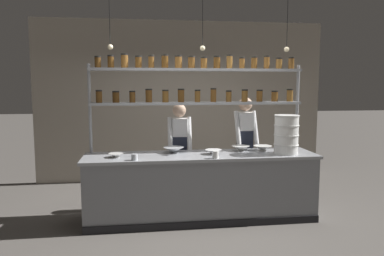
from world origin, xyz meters
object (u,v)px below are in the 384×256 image
object	(u,v)px
spice_shelf_unit	(197,87)
serving_cup_front	(134,157)
prep_bowl_center_front	(263,148)
serving_cup_by_board	(216,155)
chef_center	(245,142)
chef_left	(179,149)
prep_bowl_center_back	(174,150)
container_stack	(286,134)
prep_bowl_near_left	(241,148)
prep_bowl_near_right	(116,155)
prep_bowl_far_left	(213,152)

from	to	relation	value
spice_shelf_unit	serving_cup_front	xyz separation A→B (m)	(-0.90, -0.62, -0.88)
prep_bowl_center_front	serving_cup_by_board	bearing A→B (deg)	-149.52
spice_shelf_unit	prep_bowl_center_front	distance (m)	1.30
chef_center	chef_left	bearing A→B (deg)	-177.38
prep_bowl_center_back	serving_cup_front	distance (m)	0.71
container_stack	prep_bowl_near_left	distance (m)	0.69
chef_center	prep_bowl_near_left	xyz separation A→B (m)	(-0.20, -0.48, -0.01)
spice_shelf_unit	serving_cup_by_board	size ratio (longest dim) A/B	31.64
prep_bowl_center_front	serving_cup_by_board	distance (m)	0.92
chef_left	prep_bowl_near_right	world-z (taller)	chef_left
container_stack	prep_bowl_near_left	size ratio (longest dim) A/B	2.04
chef_center	prep_bowl_near_left	world-z (taller)	chef_center
prep_bowl_near_right	serving_cup_by_board	world-z (taller)	serving_cup_by_board
prep_bowl_near_left	serving_cup_front	bearing A→B (deg)	-162.44
serving_cup_front	spice_shelf_unit	bearing A→B (deg)	34.43
prep_bowl_near_right	prep_bowl_center_front	bearing A→B (deg)	5.92
container_stack	serving_cup_by_board	xyz separation A→B (m)	(-1.04, -0.19, -0.22)
prep_bowl_center_back	serving_cup_by_board	xyz separation A→B (m)	(0.50, -0.48, 0.01)
chef_left	prep_bowl_far_left	bearing A→B (deg)	-52.36
prep_bowl_near_right	serving_cup_by_board	distance (m)	1.31
prep_bowl_near_left	chef_left	bearing A→B (deg)	156.76
chef_left	serving_cup_front	bearing A→B (deg)	-126.14
spice_shelf_unit	container_stack	xyz separation A→B (m)	(1.18, -0.45, -0.65)
prep_bowl_near_left	serving_cup_front	xyz separation A→B (m)	(-1.52, -0.48, 0.01)
prep_bowl_near_left	serving_cup_front	distance (m)	1.59
serving_cup_by_board	prep_bowl_center_back	bearing A→B (deg)	136.29
prep_bowl_center_back	prep_bowl_near_right	distance (m)	0.82
prep_bowl_near_left	prep_bowl_center_front	size ratio (longest dim) A/B	0.99
spice_shelf_unit	prep_bowl_center_back	world-z (taller)	spice_shelf_unit
prep_bowl_near_left	prep_bowl_center_front	world-z (taller)	same
container_stack	prep_bowl_center_front	bearing A→B (deg)	131.25
spice_shelf_unit	prep_bowl_center_front	bearing A→B (deg)	-10.60
chef_center	prep_bowl_near_left	size ratio (longest dim) A/B	6.34
spice_shelf_unit	container_stack	bearing A→B (deg)	-20.96
spice_shelf_unit	serving_cup_front	bearing A→B (deg)	-145.57
chef_left	prep_bowl_near_right	size ratio (longest dim) A/B	8.02
prep_bowl_near_right	serving_cup_front	xyz separation A→B (m)	(0.25, -0.23, 0.01)
chef_left	prep_bowl_center_back	world-z (taller)	chef_left
chef_left	prep_bowl_center_back	xyz separation A→B (m)	(-0.12, -0.39, 0.05)
prep_bowl_near_left	serving_cup_front	world-z (taller)	serving_cup_front
prep_bowl_far_left	serving_cup_by_board	distance (m)	0.30
chef_left	chef_center	xyz separation A→B (m)	(1.06, 0.11, 0.06)
spice_shelf_unit	prep_bowl_far_left	bearing A→B (deg)	-62.70
spice_shelf_unit	chef_left	size ratio (longest dim) A/B	1.94
chef_left	prep_bowl_center_front	size ratio (longest dim) A/B	5.94
prep_bowl_near_right	chef_center	bearing A→B (deg)	20.52
chef_center	serving_cup_by_board	xyz separation A→B (m)	(-0.68, -0.99, 0.00)
spice_shelf_unit	chef_left	world-z (taller)	spice_shelf_unit
prep_bowl_center_front	serving_cup_front	size ratio (longest dim) A/B	3.27
prep_bowl_center_back	prep_bowl_near_right	xyz separation A→B (m)	(-0.79, -0.23, -0.01)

